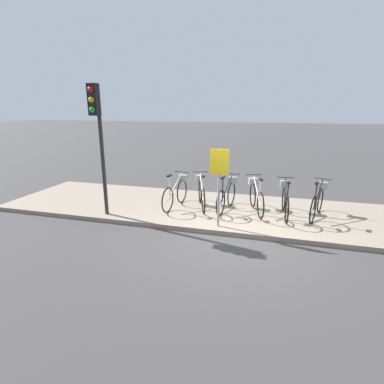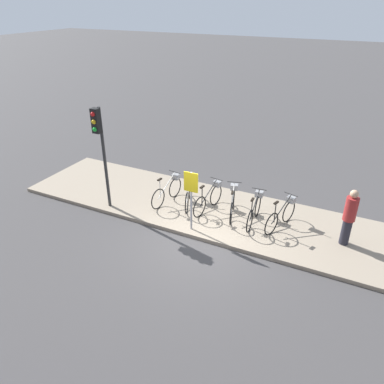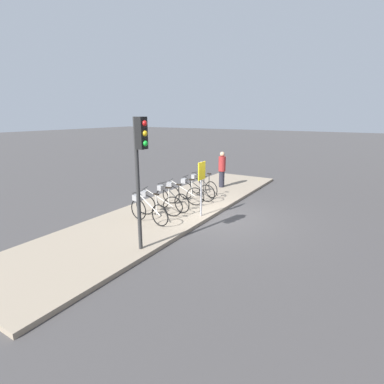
{
  "view_description": "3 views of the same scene",
  "coord_description": "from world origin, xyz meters",
  "px_view_note": "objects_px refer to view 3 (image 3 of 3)",
  "views": [
    {
      "loc": [
        0.81,
        -6.47,
        2.9
      ],
      "look_at": [
        -1.07,
        0.26,
        0.94
      ],
      "focal_mm": 28.0,
      "sensor_mm": 36.0,
      "label": 1
    },
    {
      "loc": [
        3.85,
        -8.22,
        6.41
      ],
      "look_at": [
        -0.44,
        0.38,
        1.34
      ],
      "focal_mm": 35.0,
      "sensor_mm": 36.0,
      "label": 2
    },
    {
      "loc": [
        -8.98,
        -4.57,
        3.53
      ],
      "look_at": [
        -0.02,
        0.91,
        0.8
      ],
      "focal_mm": 28.0,
      "sensor_mm": 36.0,
      "label": 3
    }
  ],
  "objects_px": {
    "parked_bicycle_0": "(147,209)",
    "traffic_light": "(140,157)",
    "parked_bicycle_4": "(194,189)",
    "parked_bicycle_5": "(202,185)",
    "sign_post": "(202,180)",
    "parked_bicycle_3": "(181,193)",
    "parked_bicycle_2": "(170,198)",
    "pedestrian": "(222,169)",
    "parked_bicycle_1": "(157,203)"
  },
  "relations": [
    {
      "from": "parked_bicycle_3",
      "to": "traffic_light",
      "type": "distance_m",
      "value": 4.59
    },
    {
      "from": "parked_bicycle_0",
      "to": "parked_bicycle_5",
      "type": "distance_m",
      "value": 3.87
    },
    {
      "from": "parked_bicycle_3",
      "to": "traffic_light",
      "type": "height_order",
      "value": "traffic_light"
    },
    {
      "from": "parked_bicycle_3",
      "to": "parked_bicycle_4",
      "type": "distance_m",
      "value": 0.79
    },
    {
      "from": "parked_bicycle_1",
      "to": "parked_bicycle_4",
      "type": "distance_m",
      "value": 2.33
    },
    {
      "from": "parked_bicycle_1",
      "to": "sign_post",
      "type": "relative_size",
      "value": 0.85
    },
    {
      "from": "parked_bicycle_3",
      "to": "parked_bicycle_4",
      "type": "relative_size",
      "value": 0.97
    },
    {
      "from": "parked_bicycle_3",
      "to": "pedestrian",
      "type": "xyz_separation_m",
      "value": [
        3.43,
        -0.09,
        0.45
      ]
    },
    {
      "from": "parked_bicycle_0",
      "to": "sign_post",
      "type": "xyz_separation_m",
      "value": [
        1.46,
        -1.19,
        0.84
      ]
    },
    {
      "from": "parked_bicycle_0",
      "to": "parked_bicycle_2",
      "type": "bearing_deg",
      "value": 5.11
    },
    {
      "from": "parked_bicycle_0",
      "to": "traffic_light",
      "type": "xyz_separation_m",
      "value": [
        -1.63,
        -1.25,
        1.97
      ]
    },
    {
      "from": "parked_bicycle_5",
      "to": "sign_post",
      "type": "distance_m",
      "value": 2.88
    },
    {
      "from": "parked_bicycle_4",
      "to": "parked_bicycle_5",
      "type": "xyz_separation_m",
      "value": [
        0.82,
        0.11,
        0.0
      ]
    },
    {
      "from": "parked_bicycle_0",
      "to": "parked_bicycle_4",
      "type": "xyz_separation_m",
      "value": [
        3.04,
        0.05,
        0.0
      ]
    },
    {
      "from": "parked_bicycle_4",
      "to": "pedestrian",
      "type": "xyz_separation_m",
      "value": [
        2.65,
        0.04,
        0.45
      ]
    },
    {
      "from": "sign_post",
      "to": "parked_bicycle_1",
      "type": "bearing_deg",
      "value": 119.15
    },
    {
      "from": "parked_bicycle_0",
      "to": "traffic_light",
      "type": "bearing_deg",
      "value": -142.59
    },
    {
      "from": "parked_bicycle_1",
      "to": "traffic_light",
      "type": "xyz_separation_m",
      "value": [
        -2.34,
        -1.4,
        1.97
      ]
    },
    {
      "from": "parked_bicycle_1",
      "to": "traffic_light",
      "type": "bearing_deg",
      "value": -149.05
    },
    {
      "from": "parked_bicycle_4",
      "to": "traffic_light",
      "type": "relative_size",
      "value": 0.5
    },
    {
      "from": "traffic_light",
      "to": "parked_bicycle_2",
      "type": "bearing_deg",
      "value": 23.95
    },
    {
      "from": "parked_bicycle_0",
      "to": "parked_bicycle_4",
      "type": "height_order",
      "value": "same"
    },
    {
      "from": "sign_post",
      "to": "parked_bicycle_5",
      "type": "bearing_deg",
      "value": 29.41
    },
    {
      "from": "parked_bicycle_0",
      "to": "pedestrian",
      "type": "distance_m",
      "value": 5.71
    },
    {
      "from": "parked_bicycle_4",
      "to": "pedestrian",
      "type": "relative_size",
      "value": 0.99
    },
    {
      "from": "parked_bicycle_3",
      "to": "sign_post",
      "type": "xyz_separation_m",
      "value": [
        -0.8,
        -1.37,
        0.84
      ]
    },
    {
      "from": "parked_bicycle_1",
      "to": "pedestrian",
      "type": "relative_size",
      "value": 0.94
    },
    {
      "from": "parked_bicycle_0",
      "to": "parked_bicycle_2",
      "type": "height_order",
      "value": "same"
    },
    {
      "from": "parked_bicycle_4",
      "to": "traffic_light",
      "type": "xyz_separation_m",
      "value": [
        -4.67,
        -1.3,
        1.97
      ]
    },
    {
      "from": "parked_bicycle_2",
      "to": "parked_bicycle_4",
      "type": "distance_m",
      "value": 1.57
    },
    {
      "from": "sign_post",
      "to": "parked_bicycle_3",
      "type": "bearing_deg",
      "value": 59.85
    },
    {
      "from": "parked_bicycle_0",
      "to": "parked_bicycle_1",
      "type": "bearing_deg",
      "value": 12.42
    },
    {
      "from": "parked_bicycle_5",
      "to": "traffic_light",
      "type": "height_order",
      "value": "traffic_light"
    },
    {
      "from": "parked_bicycle_1",
      "to": "parked_bicycle_3",
      "type": "bearing_deg",
      "value": 0.82
    },
    {
      "from": "traffic_light",
      "to": "sign_post",
      "type": "xyz_separation_m",
      "value": [
        3.09,
        0.05,
        -1.13
      ]
    },
    {
      "from": "parked_bicycle_4",
      "to": "parked_bicycle_5",
      "type": "relative_size",
      "value": 1.04
    },
    {
      "from": "parked_bicycle_2",
      "to": "parked_bicycle_5",
      "type": "xyz_separation_m",
      "value": [
        2.39,
        0.03,
        0.0
      ]
    },
    {
      "from": "parked_bicycle_1",
      "to": "parked_bicycle_4",
      "type": "bearing_deg",
      "value": -2.6
    },
    {
      "from": "parked_bicycle_0",
      "to": "parked_bicycle_2",
      "type": "xyz_separation_m",
      "value": [
        1.47,
        0.13,
        0.0
      ]
    },
    {
      "from": "parked_bicycle_4",
      "to": "pedestrian",
      "type": "bearing_deg",
      "value": 0.82
    },
    {
      "from": "parked_bicycle_0",
      "to": "traffic_light",
      "type": "distance_m",
      "value": 2.84
    },
    {
      "from": "parked_bicycle_5",
      "to": "pedestrian",
      "type": "xyz_separation_m",
      "value": [
        1.83,
        -0.07,
        0.45
      ]
    },
    {
      "from": "parked_bicycle_0",
      "to": "sign_post",
      "type": "relative_size",
      "value": 0.89
    },
    {
      "from": "parked_bicycle_0",
      "to": "parked_bicycle_3",
      "type": "height_order",
      "value": "same"
    },
    {
      "from": "parked_bicycle_0",
      "to": "parked_bicycle_1",
      "type": "xyz_separation_m",
      "value": [
        0.71,
        0.16,
        0.0
      ]
    },
    {
      "from": "parked_bicycle_4",
      "to": "traffic_light",
      "type": "height_order",
      "value": "traffic_light"
    },
    {
      "from": "parked_bicycle_2",
      "to": "traffic_light",
      "type": "bearing_deg",
      "value": -156.05
    },
    {
      "from": "parked_bicycle_5",
      "to": "sign_post",
      "type": "bearing_deg",
      "value": -150.59
    },
    {
      "from": "parked_bicycle_3",
      "to": "pedestrian",
      "type": "distance_m",
      "value": 3.46
    },
    {
      "from": "parked_bicycle_4",
      "to": "traffic_light",
      "type": "distance_m",
      "value": 5.23
    }
  ]
}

